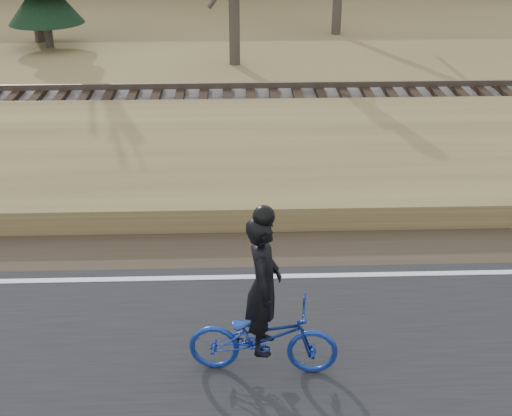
{
  "coord_description": "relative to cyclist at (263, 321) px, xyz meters",
  "views": [
    {
      "loc": [
        -0.48,
        -9.24,
        5.79
      ],
      "look_at": [
        -0.14,
        0.5,
        1.1
      ],
      "focal_mm": 50.0,
      "sensor_mm": 36.0,
      "label": 1
    }
  ],
  "objects": [
    {
      "name": "road",
      "position": [
        0.14,
        -0.47,
        -0.76
      ],
      "size": [
        120.0,
        6.0,
        0.06
      ],
      "primitive_type": "cube",
      "color": "black",
      "rests_on": "ground"
    },
    {
      "name": "embankment",
      "position": [
        0.14,
        6.23,
        -0.57
      ],
      "size": [
        120.0,
        5.0,
        0.44
      ],
      "primitive_type": "cube",
      "color": "olive",
      "rests_on": "ground"
    },
    {
      "name": "shoulder",
      "position": [
        0.14,
        3.23,
        -0.77
      ],
      "size": [
        120.0,
        1.6,
        0.04
      ],
      "primitive_type": "cube",
      "color": "#473A2B",
      "rests_on": "ground"
    },
    {
      "name": "cyclist",
      "position": [
        0.0,
        0.0,
        0.0
      ],
      "size": [
        1.9,
        0.83,
        2.28
      ],
      "rotation": [
        0.0,
        0.0,
        1.47
      ],
      "color": "navy",
      "rests_on": "road"
    },
    {
      "name": "ballast",
      "position": [
        0.14,
        10.03,
        -0.56
      ],
      "size": [
        120.0,
        3.0,
        0.45
      ],
      "primitive_type": "cube",
      "color": "slate",
      "rests_on": "ground"
    },
    {
      "name": "edge_line",
      "position": [
        0.14,
        2.23,
        -0.72
      ],
      "size": [
        120.0,
        0.12,
        0.01
      ],
      "primitive_type": "cube",
      "color": "silver",
      "rests_on": "road"
    },
    {
      "name": "railroad",
      "position": [
        0.14,
        10.03,
        -0.26
      ],
      "size": [
        120.0,
        2.4,
        0.29
      ],
      "color": "black",
      "rests_on": "ballast"
    },
    {
      "name": "ground",
      "position": [
        0.14,
        2.03,
        -0.79
      ],
      "size": [
        120.0,
        120.0,
        0.0
      ],
      "primitive_type": "plane",
      "color": "olive",
      "rests_on": "ground"
    }
  ]
}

